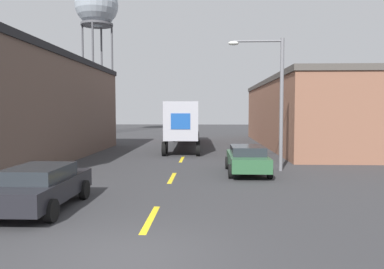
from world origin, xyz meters
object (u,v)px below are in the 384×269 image
object	(u,v)px
parked_car_right_mid	(247,159)
semi_truck	(184,121)
parked_car_left_near	(41,186)
street_lamp	(274,93)
water_tower	(97,7)

from	to	relation	value
parked_car_right_mid	semi_truck	bearing A→B (deg)	106.18
parked_car_left_near	street_lamp	world-z (taller)	street_lamp
parked_car_right_mid	street_lamp	size ratio (longest dim) A/B	0.66
parked_car_left_near	street_lamp	distance (m)	12.63
parked_car_right_mid	water_tower	xyz separation A→B (m)	(-17.88, 34.75, 17.28)
parked_car_right_mid	street_lamp	bearing A→B (deg)	34.08
parked_car_right_mid	parked_car_left_near	distance (m)	10.38
street_lamp	parked_car_right_mid	bearing A→B (deg)	-145.92
semi_truck	parked_car_right_mid	xyz separation A→B (m)	(4.09, -14.09, -1.58)
semi_truck	water_tower	world-z (taller)	water_tower
semi_truck	parked_car_right_mid	world-z (taller)	semi_truck
semi_truck	street_lamp	size ratio (longest dim) A/B	2.19
semi_truck	street_lamp	distance (m)	14.34
parked_car_left_near	semi_truck	bearing A→B (deg)	81.09
water_tower	street_lamp	xyz separation A→B (m)	(19.38, -33.74, -13.87)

